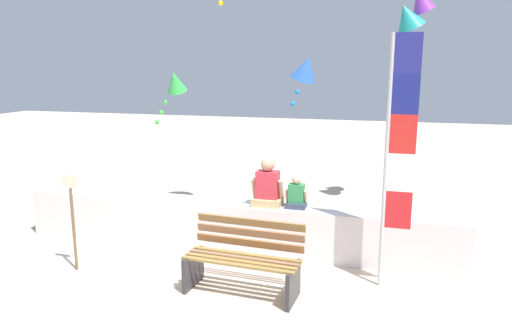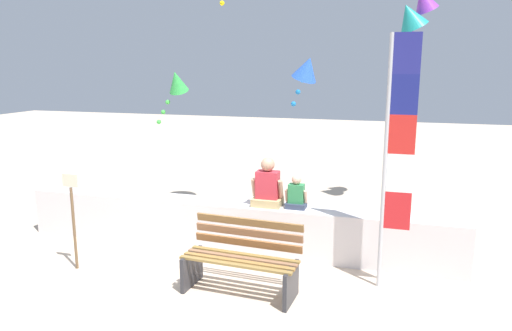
% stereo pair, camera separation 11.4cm
% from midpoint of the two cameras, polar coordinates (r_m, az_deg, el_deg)
% --- Properties ---
extents(ground_plane, '(40.00, 40.00, 0.00)m').
position_cam_midpoint_polar(ground_plane, '(6.47, -6.23, -13.77)').
color(ground_plane, beige).
extents(seawall_ledge, '(6.82, 0.48, 0.74)m').
position_cam_midpoint_polar(seawall_ledge, '(7.42, -2.50, -7.18)').
color(seawall_ledge, silver).
rests_on(seawall_ledge, ground).
extents(park_bench, '(1.48, 0.70, 0.88)m').
position_cam_midpoint_polar(park_bench, '(6.07, -1.16, -11.25)').
color(park_bench, olive).
rests_on(park_bench, ground).
extents(person_adult, '(0.47, 0.35, 0.73)m').
position_cam_midpoint_polar(person_adult, '(7.08, 1.86, -2.59)').
color(person_adult, tan).
rests_on(person_adult, seawall_ledge).
extents(person_child, '(0.32, 0.24, 0.50)m').
position_cam_midpoint_polar(person_child, '(7.01, 5.29, -3.54)').
color(person_child, '#2F394F').
rests_on(person_child, seawall_ledge).
extents(flag_banner, '(0.36, 0.05, 3.16)m').
position_cam_midpoint_polar(flag_banner, '(6.03, 16.78, 2.09)').
color(flag_banner, '#B7B7BC').
rests_on(flag_banner, ground).
extents(kite_green, '(0.63, 0.48, 0.99)m').
position_cam_midpoint_polar(kite_green, '(8.52, -9.09, 9.72)').
color(kite_green, green).
extents(kite_blue, '(0.64, 0.61, 0.82)m').
position_cam_midpoint_polar(kite_blue, '(7.69, 6.50, 11.37)').
color(kite_blue, blue).
extents(kite_purple, '(0.71, 0.70, 1.04)m').
position_cam_midpoint_polar(kite_purple, '(9.68, 19.67, 18.07)').
color(kite_purple, purple).
extents(kite_teal, '(0.83, 0.78, 1.08)m').
position_cam_midpoint_polar(kite_teal, '(9.40, 18.23, 16.49)').
color(kite_teal, teal).
extents(sign_post, '(0.24, 0.04, 1.36)m').
position_cam_midpoint_polar(sign_post, '(7.02, -20.55, -5.40)').
color(sign_post, brown).
rests_on(sign_post, ground).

